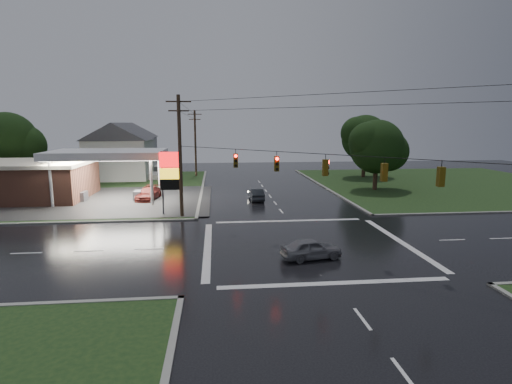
{
  "coord_description": "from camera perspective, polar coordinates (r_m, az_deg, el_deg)",
  "views": [
    {
      "loc": [
        -6.35,
        -26.85,
        8.55
      ],
      "look_at": [
        -3.11,
        4.95,
        3.0
      ],
      "focal_mm": 28.0,
      "sensor_mm": 36.0,
      "label": 1
    }
  ],
  "objects": [
    {
      "name": "tree_nw_behind",
      "position": [
        63.19,
        -31.81,
        6.23
      ],
      "size": [
        8.93,
        7.6,
        10.0
      ],
      "color": "black",
      "rests_on": "ground"
    },
    {
      "name": "tree_ne_near",
      "position": [
        53.05,
        17.01,
        6.19
      ],
      "size": [
        7.99,
        6.8,
        8.98
      ],
      "color": "black",
      "rests_on": "ground"
    },
    {
      "name": "house_near",
      "position": [
        64.66,
        -18.95,
        5.64
      ],
      "size": [
        11.05,
        8.48,
        8.6
      ],
      "color": "silver",
      "rests_on": "ground"
    },
    {
      "name": "gas_station",
      "position": [
        50.76,
        -28.17,
        1.89
      ],
      "size": [
        26.2,
        18.0,
        5.6
      ],
      "color": "#2D2D2D",
      "rests_on": "ground"
    },
    {
      "name": "traffic_signals",
      "position": [
        27.65,
        7.54,
        5.48
      ],
      "size": [
        26.87,
        26.87,
        1.47
      ],
      "color": "black",
      "rests_on": "ground"
    },
    {
      "name": "utility_pole_n",
      "position": [
        65.0,
        -8.66,
        7.02
      ],
      "size": [
        2.2,
        0.32,
        10.5
      ],
      "color": "#382619",
      "rests_on": "ground"
    },
    {
      "name": "car_crossing",
      "position": [
        25.86,
        7.89,
        -8.0
      ],
      "size": [
        4.1,
        2.22,
        1.32
      ],
      "primitive_type": "imported",
      "rotation": [
        0.0,
        0.0,
        1.75
      ],
      "color": "slate",
      "rests_on": "ground"
    },
    {
      "name": "pylon_sign",
      "position": [
        37.85,
        -12.09,
        2.74
      ],
      "size": [
        2.0,
        0.35,
        6.0
      ],
      "color": "#59595E",
      "rests_on": "ground"
    },
    {
      "name": "car_north",
      "position": [
        44.56,
        0.03,
        -0.34
      ],
      "size": [
        1.51,
        4.06,
        1.33
      ],
      "primitive_type": "imported",
      "rotation": [
        0.0,
        0.0,
        3.17
      ],
      "color": "#212529",
      "rests_on": "ground"
    },
    {
      "name": "tree_ne_far",
      "position": [
        65.27,
        15.42,
        7.42
      ],
      "size": [
        8.46,
        7.2,
        9.8
      ],
      "color": "black",
      "rests_on": "ground"
    },
    {
      "name": "utility_pole_nw",
      "position": [
        36.6,
        -10.79,
        5.24
      ],
      "size": [
        2.2,
        0.32,
        11.0
      ],
      "color": "#382619",
      "rests_on": "ground"
    },
    {
      "name": "grass_nw",
      "position": [
        57.03,
        -25.9,
        0.27
      ],
      "size": [
        36.0,
        36.0,
        0.08
      ],
      "primitive_type": "cube",
      "color": "black",
      "rests_on": "ground"
    },
    {
      "name": "grass_ne",
      "position": [
        62.55,
        25.4,
        1.07
      ],
      "size": [
        36.0,
        36.0,
        0.08
      ],
      "primitive_type": "cube",
      "color": "black",
      "rests_on": "ground"
    },
    {
      "name": "car_pump",
      "position": [
        46.43,
        -15.11,
        -0.22
      ],
      "size": [
        2.6,
        5.09,
        1.42
      ],
      "primitive_type": "imported",
      "rotation": [
        0.0,
        0.0,
        -0.13
      ],
      "color": "maroon",
      "rests_on": "ground"
    },
    {
      "name": "house_far",
      "position": [
        76.57,
        -17.67,
        6.28
      ],
      "size": [
        11.05,
        8.48,
        8.6
      ],
      "color": "silver",
      "rests_on": "ground"
    },
    {
      "name": "ground",
      "position": [
        28.88,
        7.21,
        -7.45
      ],
      "size": [
        120.0,
        120.0,
        0.0
      ],
      "primitive_type": "plane",
      "color": "black",
      "rests_on": "ground"
    }
  ]
}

